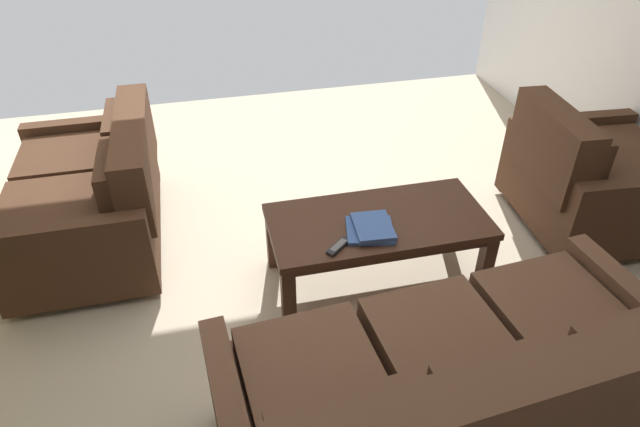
{
  "coord_description": "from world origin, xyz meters",
  "views": [
    {
      "loc": [
        0.53,
        2.41,
        2.19
      ],
      "look_at": [
        0.09,
        0.55,
        0.83
      ],
      "focal_mm": 31.17,
      "sensor_mm": 36.0,
      "label": 1
    }
  ],
  "objects_px": {
    "loveseat_near": "(94,195)",
    "armchair_side": "(590,178)",
    "tv_remote": "(338,247)",
    "book_stack": "(371,229)",
    "coffee_table": "(378,228)",
    "sofa_main": "(458,397)"
  },
  "relations": [
    {
      "from": "loveseat_near",
      "to": "armchair_side",
      "type": "height_order",
      "value": "armchair_side"
    },
    {
      "from": "sofa_main",
      "to": "coffee_table",
      "type": "height_order",
      "value": "sofa_main"
    },
    {
      "from": "loveseat_near",
      "to": "coffee_table",
      "type": "bearing_deg",
      "value": 154.73
    },
    {
      "from": "sofa_main",
      "to": "book_stack",
      "type": "distance_m",
      "value": 1.02
    },
    {
      "from": "coffee_table",
      "to": "sofa_main",
      "type": "bearing_deg",
      "value": 87.57
    },
    {
      "from": "tv_remote",
      "to": "book_stack",
      "type": "bearing_deg",
      "value": -156.09
    },
    {
      "from": "armchair_side",
      "to": "tv_remote",
      "type": "distance_m",
      "value": 1.79
    },
    {
      "from": "loveseat_near",
      "to": "armchair_side",
      "type": "relative_size",
      "value": 1.32
    },
    {
      "from": "loveseat_near",
      "to": "armchair_side",
      "type": "distance_m",
      "value": 3.07
    },
    {
      "from": "loveseat_near",
      "to": "coffee_table",
      "type": "xyz_separation_m",
      "value": [
        -1.56,
        0.73,
        0.01
      ]
    },
    {
      "from": "armchair_side",
      "to": "book_stack",
      "type": "xyz_separation_m",
      "value": [
        1.54,
        0.3,
        0.09
      ]
    },
    {
      "from": "book_stack",
      "to": "tv_remote",
      "type": "relative_size",
      "value": 1.92
    },
    {
      "from": "book_stack",
      "to": "loveseat_near",
      "type": "bearing_deg",
      "value": -29.58
    },
    {
      "from": "coffee_table",
      "to": "book_stack",
      "type": "distance_m",
      "value": 0.16
    },
    {
      "from": "sofa_main",
      "to": "armchair_side",
      "type": "xyz_separation_m",
      "value": [
        -1.51,
        -1.32,
        -0.02
      ]
    },
    {
      "from": "loveseat_near",
      "to": "tv_remote",
      "type": "relative_size",
      "value": 8.68
    },
    {
      "from": "coffee_table",
      "to": "loveseat_near",
      "type": "bearing_deg",
      "value": -25.27
    },
    {
      "from": "coffee_table",
      "to": "tv_remote",
      "type": "height_order",
      "value": "tv_remote"
    },
    {
      "from": "sofa_main",
      "to": "armchair_side",
      "type": "height_order",
      "value": "sofa_main"
    },
    {
      "from": "armchair_side",
      "to": "sofa_main",
      "type": "bearing_deg",
      "value": 41.1
    },
    {
      "from": "coffee_table",
      "to": "book_stack",
      "type": "bearing_deg",
      "value": 54.17
    },
    {
      "from": "tv_remote",
      "to": "armchair_side",
      "type": "bearing_deg",
      "value": -167.36
    }
  ]
}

